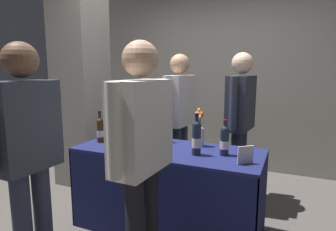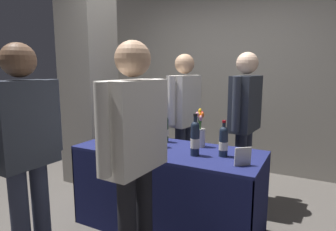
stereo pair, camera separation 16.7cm
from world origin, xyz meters
TOP-DOWN VIEW (x-y plane):
  - ground_plane at (0.00, 0.00)m, footprint 12.00×12.00m
  - back_partition at (0.00, 1.98)m, footprint 5.51×0.12m
  - concrete_pillar at (-1.46, 0.60)m, footprint 0.53×0.53m
  - tasting_table at (0.00, 0.00)m, footprint 1.65×0.69m
  - featured_wine_bottle at (-0.70, -0.05)m, footprint 0.07×0.07m
  - display_bottle_0 at (0.50, 0.01)m, footprint 0.07×0.07m
  - display_bottle_1 at (-0.14, 0.20)m, footprint 0.07×0.07m
  - display_bottle_2 at (0.29, -0.08)m, footprint 0.07×0.07m
  - display_bottle_3 at (-0.51, 0.17)m, footprint 0.08×0.08m
  - display_bottle_4 at (-0.12, 0.01)m, footprint 0.08×0.08m
  - wine_glass_near_vendor at (-0.58, 0.09)m, footprint 0.07×0.07m
  - flower_vase at (0.23, 0.20)m, footprint 0.08×0.08m
  - brochure_stand at (0.70, -0.15)m, footprint 0.11×0.09m
  - vendor_presenter at (-0.20, 0.79)m, footprint 0.26×0.59m
  - vendor_assistant at (0.49, 0.82)m, footprint 0.25×0.64m
  - taster_foreground_right at (-0.56, -0.99)m, footprint 0.23×0.57m
  - taster_foreground_left at (0.13, -0.72)m, footprint 0.23×0.65m

SIDE VIEW (x-z plane):
  - ground_plane at x=0.00m, z-range 0.00..0.00m
  - tasting_table at x=0.00m, z-range 0.14..0.90m
  - brochure_stand at x=0.70m, z-range 0.76..0.90m
  - wine_glass_near_vendor at x=-0.58m, z-range 0.78..0.90m
  - featured_wine_bottle at x=-0.70m, z-range 0.73..1.03m
  - display_bottle_0 at x=0.50m, z-range 0.73..1.03m
  - flower_vase at x=0.23m, z-range 0.71..1.06m
  - display_bottle_1 at x=-0.14m, z-range 0.73..1.04m
  - display_bottle_3 at x=-0.51m, z-range 0.73..1.05m
  - display_bottle_4 at x=-0.12m, z-range 0.73..1.06m
  - display_bottle_2 at x=0.29m, z-range 0.73..1.08m
  - taster_foreground_right at x=-0.56m, z-range 0.16..1.79m
  - vendor_presenter at x=-0.20m, z-range 0.16..1.79m
  - vendor_assistant at x=0.49m, z-range 0.17..1.80m
  - taster_foreground_left at x=0.13m, z-range 0.17..1.80m
  - back_partition at x=0.00m, z-range 0.00..2.87m
  - concrete_pillar at x=-1.46m, z-range 0.00..3.55m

